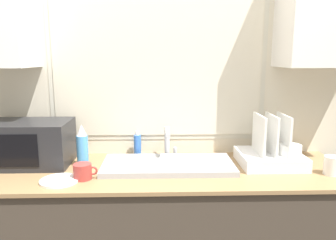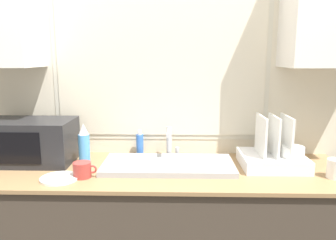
# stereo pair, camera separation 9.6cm
# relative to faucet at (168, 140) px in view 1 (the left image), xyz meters

# --- Properties ---
(wall_back) EXTENTS (6.00, 0.38, 2.60)m
(wall_back) POSITION_rel_faucet_xyz_m (-0.06, 0.11, 0.37)
(wall_back) COLOR beige
(wall_back) RESTS_ON ground_plane
(sink_basin) EXTENTS (0.73, 0.34, 0.03)m
(sink_basin) POSITION_rel_faucet_xyz_m (-0.00, -0.17, -0.10)
(sink_basin) COLOR #9EA0A5
(sink_basin) RESTS_ON countertop
(faucet) EXTENTS (0.08, 0.18, 0.19)m
(faucet) POSITION_rel_faucet_xyz_m (0.00, 0.00, 0.00)
(faucet) COLOR #B7B7BC
(faucet) RESTS_ON countertop
(microwave) EXTENTS (0.51, 0.31, 0.25)m
(microwave) POSITION_rel_faucet_xyz_m (-0.82, -0.10, 0.01)
(microwave) COLOR #232326
(microwave) RESTS_ON countertop
(dish_rack) EXTENTS (0.35, 0.32, 0.29)m
(dish_rack) POSITION_rel_faucet_xyz_m (0.59, -0.14, -0.05)
(dish_rack) COLOR white
(dish_rack) RESTS_ON countertop
(spray_bottle) EXTENTS (0.06, 0.06, 0.24)m
(spray_bottle) POSITION_rel_faucet_xyz_m (-0.48, -0.14, -0.00)
(spray_bottle) COLOR #4C99D8
(spray_bottle) RESTS_ON countertop
(soap_bottle) EXTENTS (0.05, 0.05, 0.16)m
(soap_bottle) POSITION_rel_faucet_xyz_m (-0.19, 0.05, -0.04)
(soap_bottle) COLOR blue
(soap_bottle) RESTS_ON countertop
(mug_near_sink) EXTENTS (0.12, 0.09, 0.08)m
(mug_near_sink) POSITION_rel_faucet_xyz_m (-0.44, -0.34, -0.08)
(mug_near_sink) COLOR #A53833
(mug_near_sink) RESTS_ON countertop
(mug_by_rack) EXTENTS (0.12, 0.08, 0.10)m
(mug_by_rack) POSITION_rel_faucet_xyz_m (0.85, -0.31, -0.07)
(mug_by_rack) COLOR white
(mug_by_rack) RESTS_ON countertop
(small_plate) EXTENTS (0.19, 0.19, 0.01)m
(small_plate) POSITION_rel_faucet_xyz_m (-0.55, -0.37, -0.11)
(small_plate) COLOR white
(small_plate) RESTS_ON countertop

